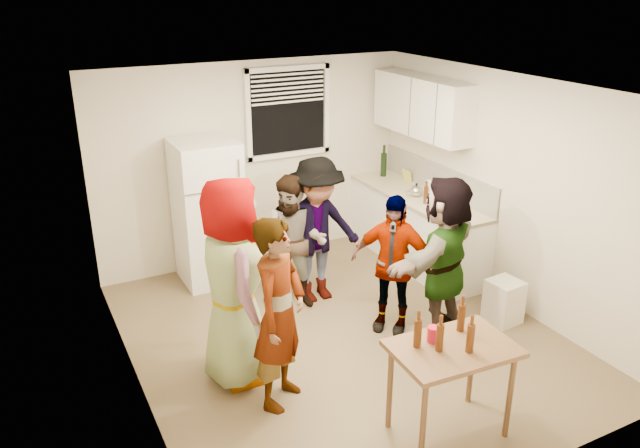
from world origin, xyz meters
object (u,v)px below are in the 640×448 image
refrigerator (208,212)px  blue_cup (436,211)px  beer_bottle_counter (425,203)px  guest_back_left (295,304)px  wine_bottle (383,176)px  guest_black (389,327)px  beer_bottle_table (439,350)px  guest_stripe (282,398)px  red_cup (433,341)px  serving_table (446,430)px  guest_back_right (317,298)px  guest_grey (238,375)px  guest_orange (438,330)px  kettle (416,196)px  trash_bin (504,300)px

refrigerator → blue_cup: refrigerator is taller
beer_bottle_counter → guest_back_left: (-1.74, -0.03, -0.90)m
wine_bottle → guest_black: (-1.22, -2.08, -0.90)m
wine_bottle → beer_bottle_counter: wine_bottle is taller
beer_bottle_table → guest_stripe: beer_bottle_table is taller
blue_cup → red_cup: blue_cup is taller
serving_table → guest_back_right: 2.47m
guest_grey → guest_orange: guest_grey is taller
kettle → trash_bin: (0.00, -1.63, -0.65)m
beer_bottle_counter → beer_bottle_table: bearing=-124.3°
guest_orange → guest_stripe: bearing=-18.5°
serving_table → guest_grey: bearing=129.6°
guest_grey → guest_orange: (2.12, -0.20, 0.00)m
guest_back_right → trash_bin: bearing=-42.8°
beer_bottle_counter → guest_back_left: 1.96m
beer_bottle_counter → guest_grey: 3.08m
guest_stripe → blue_cup: bearing=-15.2°
kettle → guest_grey: kettle is taller
red_cup → guest_stripe: (-0.91, 0.85, -0.79)m
beer_bottle_table → guest_black: 1.84m
serving_table → guest_grey: serving_table is taller
red_cup → guest_grey: (-1.12, 1.35, -0.79)m
refrigerator → guest_back_right: bearing=-49.0°
trash_bin → kettle: bearing=90.1°
beer_bottle_counter → blue_cup: beer_bottle_counter is taller
serving_table → guest_back_right: size_ratio=0.57×
refrigerator → blue_cup: size_ratio=13.10×
trash_bin → serving_table: 1.97m
beer_bottle_counter → blue_cup: bearing=-98.1°
beer_bottle_table → guest_back_left: bearing=91.3°
guest_orange → guest_back_left: bearing=-74.6°
guest_grey → guest_orange: bearing=-90.9°
red_cup → guest_back_left: red_cup is taller
kettle → red_cup: kettle is taller
trash_bin → guest_stripe: 2.63m
guest_stripe → guest_black: (1.49, 0.57, 0.00)m
guest_back_left → guest_back_right: bearing=43.1°
refrigerator → blue_cup: (2.31, -1.28, 0.05)m
wine_bottle → serving_table: wine_bottle is taller
wine_bottle → red_cup: bearing=-117.2°
refrigerator → guest_back_left: bearing=-59.9°
guest_stripe → guest_black: guest_stripe is taller
red_cup → wine_bottle: bearing=62.8°
beer_bottle_counter → guest_stripe: bearing=-149.7°
serving_table → beer_bottle_table: 0.80m
blue_cup → trash_bin: (0.09, -1.11, -0.65)m
beer_bottle_table → serving_table: bearing=-2.9°
refrigerator → beer_bottle_table: 3.56m
refrigerator → guest_back_right: refrigerator is taller
guest_grey → red_cup: bearing=-135.6°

